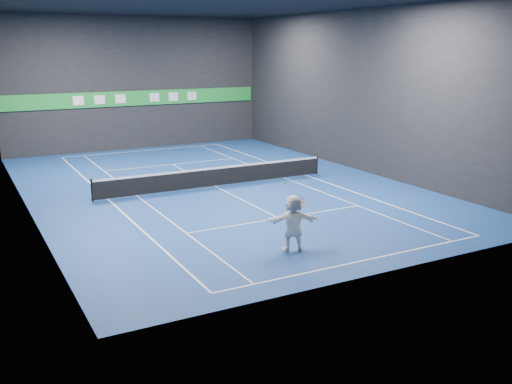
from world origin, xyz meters
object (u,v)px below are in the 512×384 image
player (293,223)px  tennis_ball (285,183)px  tennis_net (215,176)px  tennis_racket (302,202)px

player → tennis_ball: size_ratio=27.39×
tennis_net → tennis_racket: (-1.18, -9.89, 1.17)m
player → tennis_racket: (0.36, 0.05, 0.71)m
tennis_net → tennis_racket: tennis_racket is taller
tennis_racket → tennis_net: bearing=83.2°
tennis_net → tennis_racket: bearing=-96.8°
tennis_net → player: bearing=-98.8°
tennis_net → tennis_ball: bearing=-100.3°
tennis_ball → tennis_net: size_ratio=0.01×
player → tennis_ball: tennis_ball is taller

